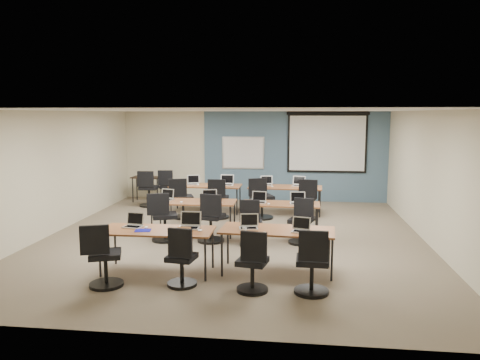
# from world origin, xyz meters

# --- Properties ---
(floor) EXTENTS (8.00, 9.00, 0.02)m
(floor) POSITION_xyz_m (0.00, 0.00, 0.00)
(floor) COLOR #6B6354
(floor) RESTS_ON ground
(ceiling) EXTENTS (8.00, 9.00, 0.02)m
(ceiling) POSITION_xyz_m (0.00, 0.00, 2.70)
(ceiling) COLOR white
(ceiling) RESTS_ON ground
(wall_back) EXTENTS (8.00, 0.04, 2.70)m
(wall_back) POSITION_xyz_m (0.00, 4.50, 1.35)
(wall_back) COLOR beige
(wall_back) RESTS_ON ground
(wall_front) EXTENTS (8.00, 0.04, 2.70)m
(wall_front) POSITION_xyz_m (0.00, -4.50, 1.35)
(wall_front) COLOR beige
(wall_front) RESTS_ON ground
(wall_left) EXTENTS (0.04, 9.00, 2.70)m
(wall_left) POSITION_xyz_m (-4.00, 0.00, 1.35)
(wall_left) COLOR beige
(wall_left) RESTS_ON ground
(wall_right) EXTENTS (0.04, 9.00, 2.70)m
(wall_right) POSITION_xyz_m (4.00, 0.00, 1.35)
(wall_right) COLOR beige
(wall_right) RESTS_ON ground
(blue_accent_panel) EXTENTS (5.50, 0.04, 2.70)m
(blue_accent_panel) POSITION_xyz_m (1.25, 4.47, 1.35)
(blue_accent_panel) COLOR #3D5977
(blue_accent_panel) RESTS_ON wall_back
(whiteboard) EXTENTS (1.28, 0.03, 0.98)m
(whiteboard) POSITION_xyz_m (-0.30, 4.43, 1.45)
(whiteboard) COLOR silver
(whiteboard) RESTS_ON wall_back
(projector_screen) EXTENTS (2.40, 0.10, 1.82)m
(projector_screen) POSITION_xyz_m (2.20, 4.41, 1.89)
(projector_screen) COLOR black
(projector_screen) RESTS_ON wall_back
(training_table_front_left) EXTENTS (1.86, 0.78, 0.73)m
(training_table_front_left) POSITION_xyz_m (-0.96, -2.31, 0.69)
(training_table_front_left) COLOR #AA8041
(training_table_front_left) RESTS_ON floor
(training_table_front_right) EXTENTS (1.88, 0.78, 0.73)m
(training_table_front_right) POSITION_xyz_m (1.02, -2.06, 0.69)
(training_table_front_right) COLOR brown
(training_table_front_right) RESTS_ON floor
(training_table_mid_left) EXTENTS (1.84, 0.76, 0.73)m
(training_table_mid_left) POSITION_xyz_m (-0.91, 0.24, 0.69)
(training_table_mid_left) COLOR olive
(training_table_mid_left) RESTS_ON floor
(training_table_mid_right) EXTENTS (1.67, 0.69, 0.73)m
(training_table_mid_right) POSITION_xyz_m (0.99, 0.24, 0.68)
(training_table_mid_right) COLOR brown
(training_table_mid_right) RESTS_ON floor
(training_table_back_left) EXTENTS (1.88, 0.79, 0.73)m
(training_table_back_left) POSITION_xyz_m (-1.09, 2.56, 0.69)
(training_table_back_left) COLOR brown
(training_table_back_left) RESTS_ON floor
(training_table_back_right) EXTENTS (1.91, 0.80, 0.73)m
(training_table_back_right) POSITION_xyz_m (1.03, 2.56, 0.69)
(training_table_back_right) COLOR #A86D37
(training_table_back_right) RESTS_ON floor
(laptop_0) EXTENTS (0.31, 0.26, 0.24)m
(laptop_0) POSITION_xyz_m (-1.41, -2.18, 0.79)
(laptop_0) COLOR #B0B0B1
(laptop_0) RESTS_ON training_table_front_left
(mouse_0) EXTENTS (0.06, 0.09, 0.03)m
(mouse_0) POSITION_xyz_m (-1.18, -2.23, 0.74)
(mouse_0) COLOR white
(mouse_0) RESTS_ON training_table_front_left
(task_chair_0) EXTENTS (0.54, 0.52, 1.00)m
(task_chair_0) POSITION_xyz_m (-1.58, -3.08, 0.41)
(task_chair_0) COLOR black
(task_chair_0) RESTS_ON floor
(laptop_1) EXTENTS (0.35, 0.30, 0.27)m
(laptop_1) POSITION_xyz_m (-0.45, -2.13, 0.80)
(laptop_1) COLOR silver
(laptop_1) RESTS_ON training_table_front_left
(mouse_1) EXTENTS (0.09, 0.12, 0.04)m
(mouse_1) POSITION_xyz_m (-0.23, -2.33, 0.74)
(mouse_1) COLOR white
(mouse_1) RESTS_ON training_table_front_left
(task_chair_1) EXTENTS (0.46, 0.46, 0.95)m
(task_chair_1) POSITION_xyz_m (-0.40, -2.91, 0.39)
(task_chair_1) COLOR black
(task_chair_1) RESTS_ON floor
(laptop_2) EXTENTS (0.31, 0.26, 0.24)m
(laptop_2) POSITION_xyz_m (0.54, -2.04, 0.79)
(laptop_2) COLOR silver
(laptop_2) RESTS_ON training_table_front_right
(mouse_2) EXTENTS (0.07, 0.10, 0.03)m
(mouse_2) POSITION_xyz_m (0.83, -2.36, 0.74)
(mouse_2) COLOR white
(mouse_2) RESTS_ON training_table_front_right
(task_chair_2) EXTENTS (0.48, 0.48, 0.96)m
(task_chair_2) POSITION_xyz_m (0.70, -3.02, 0.39)
(task_chair_2) COLOR black
(task_chair_2) RESTS_ON floor
(laptop_3) EXTENTS (0.30, 0.26, 0.23)m
(laptop_3) POSITION_xyz_m (1.41, -2.16, 0.79)
(laptop_3) COLOR silver
(laptop_3) RESTS_ON training_table_front_right
(mouse_3) EXTENTS (0.08, 0.10, 0.03)m
(mouse_3) POSITION_xyz_m (1.74, -2.24, 0.74)
(mouse_3) COLOR white
(mouse_3) RESTS_ON training_table_front_right
(task_chair_3) EXTENTS (0.52, 0.52, 1.00)m
(task_chair_3) POSITION_xyz_m (1.57, -2.99, 0.41)
(task_chair_3) COLOR black
(task_chair_3) RESTS_ON floor
(laptop_4) EXTENTS (0.30, 0.26, 0.23)m
(laptop_4) POSITION_xyz_m (-1.55, 0.36, 0.79)
(laptop_4) COLOR #AFAFB7
(laptop_4) RESTS_ON training_table_mid_left
(mouse_4) EXTENTS (0.06, 0.10, 0.04)m
(mouse_4) POSITION_xyz_m (-1.14, 0.05, 0.74)
(mouse_4) COLOR white
(mouse_4) RESTS_ON training_table_mid_left
(task_chair_4) EXTENTS (0.58, 0.56, 1.03)m
(task_chair_4) POSITION_xyz_m (-1.40, -0.44, 0.43)
(task_chair_4) COLOR black
(task_chair_4) RESTS_ON floor
(laptop_5) EXTENTS (0.32, 0.28, 0.25)m
(laptop_5) POSITION_xyz_m (-0.58, 0.30, 0.79)
(laptop_5) COLOR silver
(laptop_5) RESTS_ON training_table_mid_left
(mouse_5) EXTENTS (0.09, 0.11, 0.04)m
(mouse_5) POSITION_xyz_m (-0.28, 0.11, 0.74)
(mouse_5) COLOR white
(mouse_5) RESTS_ON training_table_mid_left
(task_chair_5) EXTENTS (0.56, 0.56, 1.03)m
(task_chair_5) POSITION_xyz_m (-0.41, -0.40, 0.43)
(task_chair_5) COLOR black
(task_chair_5) RESTS_ON floor
(laptop_6) EXTENTS (0.31, 0.26, 0.24)m
(laptop_6) POSITION_xyz_m (0.52, 0.26, 0.79)
(laptop_6) COLOR #ACACB6
(laptop_6) RESTS_ON training_table_mid_right
(mouse_6) EXTENTS (0.08, 0.11, 0.03)m
(mouse_6) POSITION_xyz_m (0.75, 0.08, 0.74)
(mouse_6) COLOR white
(mouse_6) RESTS_ON training_table_mid_right
(task_chair_6) EXTENTS (0.49, 0.49, 0.97)m
(task_chair_6) POSITION_xyz_m (0.44, -0.60, 0.40)
(task_chair_6) COLOR black
(task_chair_6) RESTS_ON floor
(laptop_7) EXTENTS (0.32, 0.27, 0.25)m
(laptop_7) POSITION_xyz_m (1.35, 0.24, 0.79)
(laptop_7) COLOR silver
(laptop_7) RESTS_ON training_table_mid_right
(mouse_7) EXTENTS (0.06, 0.09, 0.03)m
(mouse_7) POSITION_xyz_m (1.67, 0.02, 0.74)
(mouse_7) COLOR white
(mouse_7) RESTS_ON training_table_mid_right
(task_chair_7) EXTENTS (0.50, 0.49, 0.97)m
(task_chair_7) POSITION_xyz_m (1.43, -0.31, 0.40)
(task_chair_7) COLOR black
(task_chair_7) RESTS_ON floor
(laptop_8) EXTENTS (0.33, 0.28, 0.25)m
(laptop_8) POSITION_xyz_m (-1.47, 2.65, 0.79)
(laptop_8) COLOR #A0A0AB
(laptop_8) RESTS_ON training_table_back_left
(mouse_8) EXTENTS (0.07, 0.11, 0.04)m
(mouse_8) POSITION_xyz_m (-1.29, 2.50, 0.74)
(mouse_8) COLOR white
(mouse_8) RESTS_ON training_table_back_left
(task_chair_8) EXTENTS (0.58, 0.56, 1.03)m
(task_chair_8) POSITION_xyz_m (-1.55, 1.70, 0.43)
(task_chair_8) COLOR black
(task_chair_8) RESTS_ON floor
(laptop_9) EXTENTS (0.36, 0.30, 0.27)m
(laptop_9) POSITION_xyz_m (-0.54, 2.66, 0.80)
(laptop_9) COLOR #B8B8BE
(laptop_9) RESTS_ON training_table_back_left
(mouse_9) EXTENTS (0.08, 0.10, 0.03)m
(mouse_9) POSITION_xyz_m (-0.37, 2.49, 0.74)
(mouse_9) COLOR white
(mouse_9) RESTS_ON training_table_back_left
(task_chair_9) EXTENTS (0.54, 0.54, 1.02)m
(task_chair_9) POSITION_xyz_m (-0.64, 1.80, 0.42)
(task_chair_9) COLOR black
(task_chair_9) RESTS_ON floor
(laptop_10) EXTENTS (0.32, 0.27, 0.24)m
(laptop_10) POSITION_xyz_m (0.52, 2.76, 0.79)
(laptop_10) COLOR #A8A8B1
(laptop_10) RESTS_ON training_table_back_right
(mouse_10) EXTENTS (0.08, 0.11, 0.03)m
(mouse_10) POSITION_xyz_m (0.69, 2.48, 0.74)
(mouse_10) COLOR white
(mouse_10) RESTS_ON training_table_back_right
(task_chair_10) EXTENTS (0.62, 0.58, 1.05)m
(task_chair_10) POSITION_xyz_m (0.44, 1.89, 0.44)
(task_chair_10) COLOR black
(task_chair_10) RESTS_ON floor
(laptop_11) EXTENTS (0.34, 0.29, 0.26)m
(laptop_11) POSITION_xyz_m (1.39, 2.72, 0.79)
(laptop_11) COLOR silver
(laptop_11) RESTS_ON training_table_back_right
(mouse_11) EXTENTS (0.09, 0.12, 0.04)m
(mouse_11) POSITION_xyz_m (1.64, 2.55, 0.74)
(mouse_11) COLOR white
(mouse_11) RESTS_ON training_table_back_right
(task_chair_11) EXTENTS (0.56, 0.56, 1.04)m
(task_chair_11) POSITION_xyz_m (1.57, 1.94, 0.43)
(task_chair_11) COLOR black
(task_chair_11) RESTS_ON floor
(blue_mousepad) EXTENTS (0.29, 0.26, 0.01)m
(blue_mousepad) POSITION_xyz_m (-1.17, -2.40, 0.73)
(blue_mousepad) COLOR #0B0B91
(blue_mousepad) RESTS_ON training_table_front_left
(snack_bowl) EXTENTS (0.31, 0.31, 0.07)m
(snack_bowl) POSITION_xyz_m (-0.50, -2.40, 0.76)
(snack_bowl) COLOR brown
(snack_bowl) RESTS_ON training_table_front_left
(snack_plate) EXTENTS (0.24, 0.24, 0.01)m
(snack_plate) POSITION_xyz_m (0.62, -2.40, 0.74)
(snack_plate) COLOR white
(snack_plate) RESTS_ON training_table_front_right
(coffee_cup) EXTENTS (0.07, 0.07, 0.05)m
(coffee_cup) POSITION_xyz_m (0.50, -2.33, 0.77)
(coffee_cup) COLOR silver
(coffee_cup) RESTS_ON snack_plate
(utility_table) EXTENTS (0.88, 0.49, 0.75)m
(utility_table) POSITION_xyz_m (-3.16, 3.84, 0.65)
(utility_table) COLOR black
(utility_table) RESTS_ON floor
(spare_chair_a) EXTENTS (0.53, 0.53, 1.00)m
(spare_chair_a) POSITION_xyz_m (-2.43, 3.57, 0.42)
(spare_chair_a) COLOR black
(spare_chair_a) RESTS_ON floor
(spare_chair_b) EXTENTS (0.56, 0.56, 1.04)m
(spare_chair_b) POSITION_xyz_m (-2.86, 3.06, 0.43)
(spare_chair_b) COLOR black
(spare_chair_b) RESTS_ON floor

